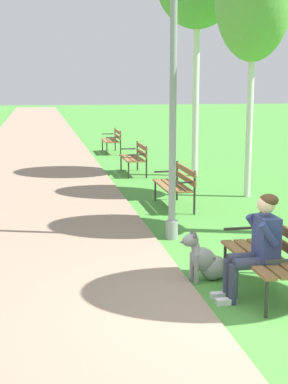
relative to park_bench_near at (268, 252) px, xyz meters
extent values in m
plane|color=#478E38|center=(-0.55, -0.51, -0.51)|extent=(120.00, 120.00, 0.00)
cube|color=gray|center=(-2.78, 23.49, -0.49)|extent=(3.90, 60.00, 0.04)
cube|color=olive|center=(-0.27, 0.00, -0.06)|extent=(0.14, 1.50, 0.04)
cube|color=olive|center=(-0.10, 0.00, -0.06)|extent=(0.14, 1.50, 0.04)
cube|color=olive|center=(0.08, 0.00, -0.06)|extent=(0.14, 1.50, 0.04)
cube|color=olive|center=(0.18, 0.00, 0.08)|extent=(0.04, 1.50, 0.11)
cube|color=olive|center=(0.18, 0.00, 0.26)|extent=(0.04, 1.50, 0.11)
cylinder|color=#2D2B28|center=(-0.30, 0.69, -0.29)|extent=(0.04, 0.04, 0.45)
cylinder|color=#2D2B28|center=(0.18, 0.69, -0.09)|extent=(0.04, 0.04, 0.85)
cube|color=#2D2B28|center=(-0.10, 0.69, 0.12)|extent=(0.45, 0.04, 0.03)
cylinder|color=#2D2B28|center=(-0.30, -0.69, -0.29)|extent=(0.04, 0.04, 0.45)
cube|color=#2D2B28|center=(-0.10, -0.69, 0.12)|extent=(0.45, 0.04, 0.03)
cube|color=olive|center=(-0.20, 4.84, -0.06)|extent=(0.14, 1.50, 0.04)
cube|color=olive|center=(-0.02, 4.84, -0.06)|extent=(0.14, 1.50, 0.04)
cube|color=olive|center=(0.15, 4.84, -0.06)|extent=(0.14, 1.50, 0.04)
cube|color=olive|center=(0.26, 4.84, 0.08)|extent=(0.04, 1.50, 0.11)
cube|color=olive|center=(0.26, 4.84, 0.26)|extent=(0.04, 1.50, 0.11)
cylinder|color=#2D2B28|center=(-0.22, 5.53, -0.29)|extent=(0.04, 0.04, 0.45)
cylinder|color=#2D2B28|center=(0.26, 5.53, -0.09)|extent=(0.04, 0.04, 0.85)
cube|color=#2D2B28|center=(-0.02, 5.53, 0.12)|extent=(0.45, 0.04, 0.03)
cylinder|color=#2D2B28|center=(-0.22, 4.15, -0.29)|extent=(0.04, 0.04, 0.45)
cylinder|color=#2D2B28|center=(0.26, 4.15, -0.09)|extent=(0.04, 0.04, 0.85)
cube|color=#2D2B28|center=(-0.02, 4.15, 0.12)|extent=(0.45, 0.04, 0.03)
cube|color=olive|center=(-0.31, 9.16, -0.06)|extent=(0.14, 1.50, 0.04)
cube|color=olive|center=(-0.13, 9.16, -0.06)|extent=(0.14, 1.50, 0.04)
cube|color=olive|center=(0.04, 9.16, -0.06)|extent=(0.14, 1.50, 0.04)
cube|color=olive|center=(0.15, 9.16, 0.08)|extent=(0.04, 1.50, 0.11)
cube|color=olive|center=(0.15, 9.16, 0.26)|extent=(0.04, 1.50, 0.11)
cylinder|color=#2D2B28|center=(-0.33, 9.85, -0.29)|extent=(0.04, 0.04, 0.45)
cylinder|color=#2D2B28|center=(0.15, 9.85, -0.09)|extent=(0.04, 0.04, 0.85)
cube|color=#2D2B28|center=(-0.13, 9.85, 0.12)|extent=(0.45, 0.04, 0.03)
cylinder|color=#2D2B28|center=(-0.33, 8.47, -0.29)|extent=(0.04, 0.04, 0.45)
cylinder|color=#2D2B28|center=(0.15, 8.47, -0.09)|extent=(0.04, 0.04, 0.85)
cube|color=#2D2B28|center=(-0.13, 8.47, 0.12)|extent=(0.45, 0.04, 0.03)
cube|color=olive|center=(-0.29, 14.05, -0.06)|extent=(0.14, 1.50, 0.04)
cube|color=olive|center=(-0.11, 14.05, -0.06)|extent=(0.14, 1.50, 0.04)
cube|color=olive|center=(0.06, 14.05, -0.06)|extent=(0.14, 1.50, 0.04)
cube|color=olive|center=(0.17, 14.05, 0.08)|extent=(0.04, 1.50, 0.11)
cube|color=olive|center=(0.17, 14.05, 0.26)|extent=(0.04, 1.50, 0.11)
cylinder|color=#2D2B28|center=(-0.31, 14.74, -0.29)|extent=(0.04, 0.04, 0.45)
cylinder|color=#2D2B28|center=(0.17, 14.74, -0.09)|extent=(0.04, 0.04, 0.85)
cube|color=#2D2B28|center=(-0.11, 14.74, 0.12)|extent=(0.45, 0.04, 0.03)
cylinder|color=#2D2B28|center=(-0.31, 13.36, -0.29)|extent=(0.04, 0.04, 0.45)
cylinder|color=#2D2B28|center=(0.17, 13.36, -0.09)|extent=(0.04, 0.04, 0.85)
cube|color=#2D2B28|center=(-0.11, 13.36, 0.12)|extent=(0.45, 0.04, 0.03)
cylinder|color=#33384C|center=(-0.31, -0.05, -0.04)|extent=(0.42, 0.14, 0.14)
cylinder|color=#33384C|center=(-0.52, -0.05, -0.28)|extent=(0.11, 0.11, 0.47)
cube|color=silver|center=(-0.60, -0.05, -0.48)|extent=(0.24, 0.09, 0.07)
cylinder|color=#33384C|center=(-0.31, -0.25, -0.04)|extent=(0.42, 0.14, 0.14)
cylinder|color=#33384C|center=(-0.52, -0.25, -0.28)|extent=(0.11, 0.11, 0.47)
cube|color=silver|center=(-0.60, -0.25, -0.48)|extent=(0.24, 0.09, 0.07)
cube|color=navy|center=(-0.10, -0.15, 0.22)|extent=(0.22, 0.36, 0.52)
cylinder|color=navy|center=(-0.16, 0.05, 0.32)|extent=(0.25, 0.09, 0.30)
cylinder|color=navy|center=(-0.16, -0.35, 0.32)|extent=(0.25, 0.09, 0.30)
sphere|color=beige|center=(-0.12, -0.15, 0.62)|extent=(0.21, 0.21, 0.21)
ellipsoid|color=#472D19|center=(-0.09, -0.15, 0.67)|extent=(0.22, 0.23, 0.14)
ellipsoid|color=gray|center=(-0.49, 0.57, -0.35)|extent=(0.41, 0.35, 0.32)
ellipsoid|color=gray|center=(-0.64, 0.54, -0.23)|extent=(0.54, 0.32, 0.48)
ellipsoid|color=#595959|center=(-0.59, 0.55, -0.19)|extent=(0.39, 0.26, 0.27)
cylinder|color=gray|center=(-0.78, 0.57, -0.32)|extent=(0.06, 0.06, 0.38)
cylinder|color=gray|center=(-0.75, 0.45, -0.32)|extent=(0.06, 0.06, 0.38)
cylinder|color=gray|center=(-0.75, 0.52, -0.08)|extent=(0.14, 0.19, 0.19)
ellipsoid|color=gray|center=(-0.82, 0.50, 0.05)|extent=(0.25, 0.18, 0.16)
cone|color=#595959|center=(-0.92, 0.48, 0.04)|extent=(0.12, 0.11, 0.09)
cone|color=#595959|center=(-0.79, 0.55, 0.15)|extent=(0.06, 0.06, 0.09)
cone|color=#595959|center=(-0.77, 0.46, 0.15)|extent=(0.06, 0.06, 0.09)
cylinder|color=gray|center=(-0.30, 0.62, -0.49)|extent=(0.28, 0.10, 0.04)
cylinder|color=gray|center=(-0.57, 2.56, -0.36)|extent=(0.20, 0.20, 0.30)
cylinder|color=gray|center=(-0.57, 2.56, 1.72)|extent=(0.11, 0.11, 4.46)
cylinder|color=silver|center=(1.88, 5.61, 1.23)|extent=(0.14, 0.14, 3.48)
cylinder|color=silver|center=(1.51, 8.61, 1.67)|extent=(0.17, 0.17, 4.36)
camera|label=1|loc=(-2.64, -6.06, 1.98)|focal=52.75mm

